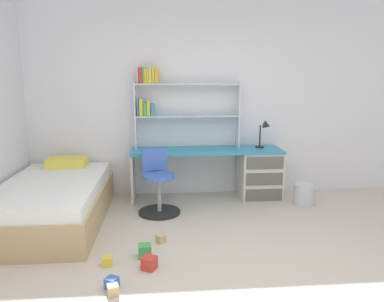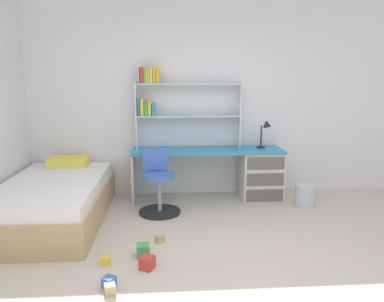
% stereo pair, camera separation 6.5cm
% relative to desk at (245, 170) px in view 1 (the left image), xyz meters
% --- Properties ---
extents(ground_plane, '(5.92, 6.15, 0.02)m').
position_rel_desk_xyz_m(ground_plane, '(-0.55, -2.29, -0.41)').
color(ground_plane, beige).
extents(room_shell, '(5.92, 6.15, 2.78)m').
position_rel_desk_xyz_m(room_shell, '(-1.82, -1.01, 0.99)').
color(room_shell, silver).
rests_on(room_shell, ground_plane).
extents(desk, '(2.05, 0.53, 0.71)m').
position_rel_desk_xyz_m(desk, '(0.00, 0.00, 0.00)').
color(desk, teal).
rests_on(desk, ground_plane).
extents(bookshelf_hutch, '(1.44, 0.22, 1.10)m').
position_rel_desk_xyz_m(bookshelf_hutch, '(-1.02, 0.15, 0.98)').
color(bookshelf_hutch, silver).
rests_on(bookshelf_hutch, desk).
extents(desk_lamp, '(0.20, 0.17, 0.38)m').
position_rel_desk_xyz_m(desk_lamp, '(0.27, 0.03, 0.56)').
color(desk_lamp, black).
rests_on(desk_lamp, desk).
extents(swivel_chair, '(0.52, 0.52, 0.79)m').
position_rel_desk_xyz_m(swivel_chair, '(-1.21, -0.49, -0.08)').
color(swivel_chair, black).
rests_on(swivel_chair, ground_plane).
extents(bed_platform, '(1.12, 1.99, 0.61)m').
position_rel_desk_xyz_m(bed_platform, '(-2.42, -0.71, -0.15)').
color(bed_platform, tan).
rests_on(bed_platform, ground_plane).
extents(waste_bin, '(0.26, 0.26, 0.28)m').
position_rel_desk_xyz_m(waste_bin, '(0.71, -0.36, -0.25)').
color(waste_bin, silver).
rests_on(waste_bin, ground_plane).
extents(toy_block_green_0, '(0.13, 0.13, 0.12)m').
position_rel_desk_xyz_m(toy_block_green_0, '(-1.33, -1.66, -0.34)').
color(toy_block_green_0, '#479E51').
rests_on(toy_block_green_0, ground_plane).
extents(toy_block_yellow_1, '(0.08, 0.08, 0.08)m').
position_rel_desk_xyz_m(toy_block_yellow_1, '(-1.66, -1.80, -0.36)').
color(toy_block_yellow_1, gold).
rests_on(toy_block_yellow_1, ground_plane).
extents(toy_block_natural_2, '(0.11, 0.11, 0.08)m').
position_rel_desk_xyz_m(toy_block_natural_2, '(-1.18, -1.37, -0.36)').
color(toy_block_natural_2, tan).
rests_on(toy_block_natural_2, ground_plane).
extents(toy_block_blue_3, '(0.12, 0.12, 0.09)m').
position_rel_desk_xyz_m(toy_block_blue_3, '(-1.58, -2.16, -0.35)').
color(toy_block_blue_3, '#3860B7').
rests_on(toy_block_blue_3, ground_plane).
extents(toy_block_red_4, '(0.15, 0.15, 0.11)m').
position_rel_desk_xyz_m(toy_block_red_4, '(-1.29, -1.89, -0.34)').
color(toy_block_red_4, red).
rests_on(toy_block_red_4, ground_plane).
extents(toy_block_natural_5, '(0.10, 0.10, 0.08)m').
position_rel_desk_xyz_m(toy_block_natural_5, '(-1.55, -2.26, -0.36)').
color(toy_block_natural_5, tan).
rests_on(toy_block_natural_5, ground_plane).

